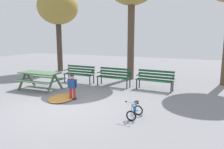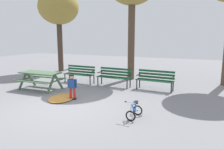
{
  "view_description": "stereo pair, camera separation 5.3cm",
  "coord_description": "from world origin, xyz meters",
  "px_view_note": "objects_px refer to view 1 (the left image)",
  "views": [
    {
      "loc": [
        4.17,
        -5.45,
        2.29
      ],
      "look_at": [
        0.85,
        1.93,
        0.85
      ],
      "focal_mm": 34.16,
      "sensor_mm": 36.0,
      "label": 1
    },
    {
      "loc": [
        4.22,
        -5.43,
        2.29
      ],
      "look_at": [
        0.85,
        1.93,
        0.85
      ],
      "focal_mm": 34.16,
      "sensor_mm": 36.0,
      "label": 2
    }
  ],
  "objects_px": {
    "park_bench_far_left": "(80,73)",
    "kids_bicycle": "(135,111)",
    "park_bench_left": "(114,75)",
    "park_bench_right": "(155,78)",
    "picnic_table": "(40,76)",
    "child_standing": "(72,85)"
  },
  "relations": [
    {
      "from": "park_bench_far_left",
      "to": "kids_bicycle",
      "type": "bearing_deg",
      "value": -40.17
    },
    {
      "from": "picnic_table",
      "to": "child_standing",
      "type": "height_order",
      "value": "child_standing"
    },
    {
      "from": "picnic_table",
      "to": "kids_bicycle",
      "type": "bearing_deg",
      "value": -17.3
    },
    {
      "from": "picnic_table",
      "to": "park_bench_left",
      "type": "xyz_separation_m",
      "value": [
        2.72,
        1.89,
        -0.08
      ]
    },
    {
      "from": "picnic_table",
      "to": "park_bench_right",
      "type": "distance_m",
      "value": 5.03
    },
    {
      "from": "kids_bicycle",
      "to": "picnic_table",
      "type": "bearing_deg",
      "value": 162.7
    },
    {
      "from": "picnic_table",
      "to": "park_bench_far_left",
      "type": "distance_m",
      "value": 2.07
    },
    {
      "from": "park_bench_far_left",
      "to": "park_bench_left",
      "type": "height_order",
      "value": "same"
    },
    {
      "from": "park_bench_left",
      "to": "park_bench_right",
      "type": "xyz_separation_m",
      "value": [
        1.9,
        0.09,
        0.0
      ]
    },
    {
      "from": "picnic_table",
      "to": "kids_bicycle",
      "type": "height_order",
      "value": "picnic_table"
    },
    {
      "from": "park_bench_far_left",
      "to": "park_bench_right",
      "type": "height_order",
      "value": "same"
    },
    {
      "from": "kids_bicycle",
      "to": "park_bench_left",
      "type": "bearing_deg",
      "value": 122.08
    },
    {
      "from": "picnic_table",
      "to": "park_bench_left",
      "type": "height_order",
      "value": "park_bench_left"
    },
    {
      "from": "picnic_table",
      "to": "child_standing",
      "type": "distance_m",
      "value": 2.3
    },
    {
      "from": "park_bench_left",
      "to": "child_standing",
      "type": "bearing_deg",
      "value": -101.55
    },
    {
      "from": "picnic_table",
      "to": "park_bench_right",
      "type": "bearing_deg",
      "value": 23.2
    },
    {
      "from": "park_bench_left",
      "to": "park_bench_right",
      "type": "height_order",
      "value": "same"
    },
    {
      "from": "kids_bicycle",
      "to": "park_bench_far_left",
      "type": "bearing_deg",
      "value": 139.83
    },
    {
      "from": "park_bench_right",
      "to": "child_standing",
      "type": "distance_m",
      "value": 3.63
    },
    {
      "from": "picnic_table",
      "to": "park_bench_left",
      "type": "bearing_deg",
      "value": 34.83
    },
    {
      "from": "picnic_table",
      "to": "park_bench_right",
      "type": "relative_size",
      "value": 1.13
    },
    {
      "from": "picnic_table",
      "to": "child_standing",
      "type": "xyz_separation_m",
      "value": [
        2.19,
        -0.72,
        -0.04
      ]
    }
  ]
}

